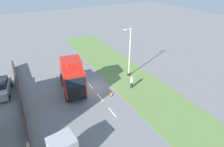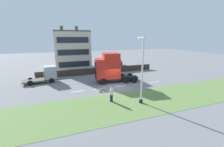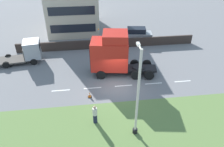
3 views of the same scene
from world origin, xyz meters
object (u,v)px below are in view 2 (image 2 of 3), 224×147
Objects in this scene: lorry_cab at (109,68)px; lamp_post at (142,75)px; flatbed_truck at (47,74)px; parked_car at (116,66)px; pedestrian at (111,94)px; traffic_cone_lead at (100,90)px.

lorry_cab is 8.90m from lamp_post.
flatbed_truck is (3.89, 9.58, -1.05)m from lorry_cab.
lorry_cab is 1.36× the size of flatbed_truck.
parked_car is (8.14, -4.43, -1.45)m from lorry_cab.
pedestrian is at bearing 171.08° from lorry_cab.
traffic_cone_lead is (3.38, 0.33, -0.58)m from pedestrian.
parked_car is at bearing -12.42° from lamp_post.
lamp_post is (-16.97, 3.74, 2.35)m from parked_car.
lamp_post is at bearing 176.00° from parked_car.
lamp_post is 6.64m from traffic_cone_lead.
flatbed_truck is at bearing 115.32° from parked_car.
flatbed_truck is 10.53m from traffic_cone_lead.
traffic_cone_lead is at bearing 154.83° from lorry_cab.
lorry_cab reaches higher than flatbed_truck.
lamp_post reaches higher than parked_car.
traffic_cone_lead is at bearing 34.21° from flatbed_truck.
lamp_post reaches higher than pedestrian.
flatbed_truck reaches higher than parked_car.
flatbed_truck is 1.11× the size of parked_car.
lamp_post is 12.71× the size of traffic_cone_lead.
lorry_cab is at bearing 4.48° from lamp_post.
pedestrian is 3.45m from traffic_cone_lead.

